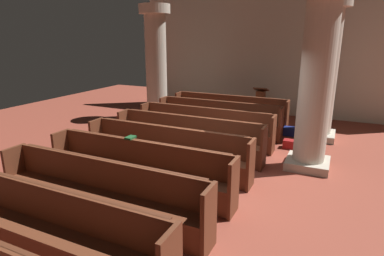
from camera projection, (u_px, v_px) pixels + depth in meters
name	position (u px, v px, depth m)	size (l,w,h in m)	color
ground_plane	(207.00, 175.00, 6.54)	(19.20, 19.20, 0.00)	brown
back_wall	(274.00, 51.00, 11.22)	(10.00, 0.16, 4.50)	beige
pew_row_0	(229.00, 110.00, 10.16)	(3.65, 0.47, 0.93)	brown
pew_row_1	(218.00, 117.00, 9.28)	(3.65, 0.46, 0.93)	brown
pew_row_2	(204.00, 125.00, 8.39)	(3.65, 0.46, 0.93)	brown
pew_row_3	(188.00, 136.00, 7.50)	(3.65, 0.47, 0.93)	brown
pew_row_4	(166.00, 149.00, 6.61)	(3.65, 0.46, 0.93)	brown
pew_row_5	(138.00, 166.00, 5.72)	(3.65, 0.47, 0.93)	brown
pew_row_6	(100.00, 190.00, 4.83)	(3.65, 0.47, 0.93)	brown
pew_row_7	(44.00, 225.00, 3.94)	(3.65, 0.46, 0.93)	brown
pillar_aisle_side	(324.00, 68.00, 8.42)	(1.02, 1.02, 3.74)	#B6AD9A
pillar_far_side	(156.00, 61.00, 10.76)	(1.02, 1.02, 3.74)	#B6AD9A
pillar_aisle_rear	(317.00, 77.00, 6.41)	(0.95, 0.95, 3.74)	#B6AD9A
lectern	(260.00, 105.00, 10.99)	(0.48, 0.45, 1.08)	brown
hymn_book	(130.00, 138.00, 5.86)	(0.14, 0.20, 0.04)	#194723
kneeler_box_navy	(291.00, 131.00, 9.12)	(0.40, 0.27, 0.24)	navy
kneeler_box_red	(290.00, 144.00, 8.10)	(0.32, 0.25, 0.21)	maroon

